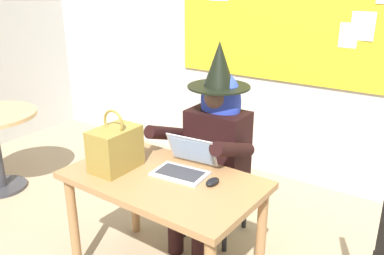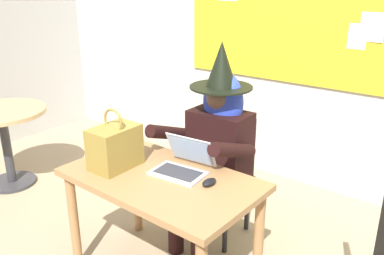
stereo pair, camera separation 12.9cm
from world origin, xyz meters
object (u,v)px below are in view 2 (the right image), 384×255
Objects in this scene: computer_mouse at (209,182)px; handbag at (115,147)px; side_table_round at (4,130)px; chair_at_desk at (223,169)px; person_costumed at (215,138)px; desk_main at (161,192)px; laptop at (183,164)px.

computer_mouse is 0.28× the size of handbag.
computer_mouse is at bearing -0.55° from side_table_round.
chair_at_desk reaches higher than side_table_round.
desk_main is at bearing 1.02° from person_costumed.
chair_at_desk is 0.90m from handbag.
handbag reaches higher than laptop.
handbag is (-0.37, -0.20, 0.09)m from laptop.
person_costumed is at bearing 123.97° from computer_mouse.
laptop is at bearing 28.96° from handbag.
desk_main is at bearing -118.43° from laptop.
side_table_round is (-2.27, 0.02, -0.21)m from computer_mouse.
laptop is (0.07, -0.44, -0.01)m from person_costumed.
computer_mouse is (0.30, -0.61, 0.25)m from chair_at_desk.
desk_main is 0.82× the size of person_costumed.
desk_main is 0.33m from computer_mouse.
computer_mouse is at bearing -17.63° from laptop.
person_costumed reaches higher than chair_at_desk.
handbag is at bearing -5.96° from side_table_round.
chair_at_desk is at bearing 68.98° from handbag.
person_costumed is 2.05m from side_table_round.
desk_main is 0.21m from laptop.
computer_mouse is at bearing 31.16° from person_costumed.
side_table_round is at bearing -76.53° from person_costumed.
handbag is at bearing -156.14° from laptop.
handbag is (-0.31, -0.07, 0.24)m from desk_main.
laptop is at bearing 170.33° from computer_mouse.
chair_at_desk is at bearing -177.74° from person_costumed.
chair_at_desk is 1.16× the size of side_table_round.
computer_mouse is at bearing 22.84° from chair_at_desk.
side_table_round is (-1.98, 0.11, -0.08)m from desk_main.
computer_mouse is 2.28m from side_table_round.
person_costumed is at bearing 93.74° from laptop.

